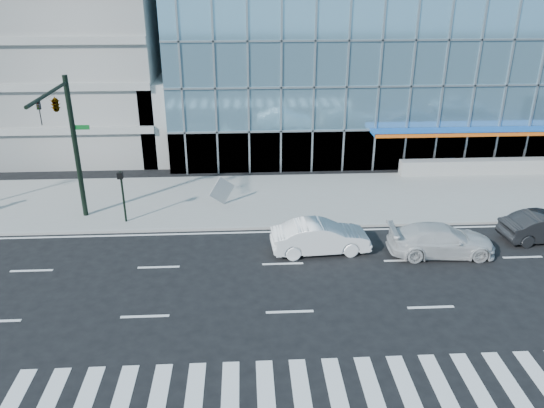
{
  "coord_description": "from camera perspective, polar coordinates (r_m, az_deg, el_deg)",
  "views": [
    {
      "loc": [
        -1.75,
        -22.43,
        12.98
      ],
      "look_at": [
        -0.36,
        3.0,
        1.89
      ],
      "focal_mm": 35.0,
      "sensor_mm": 36.0,
      "label": 1
    }
  ],
  "objects": [
    {
      "name": "tilted_panel",
      "position": [
        31.84,
        -5.41,
        1.45
      ],
      "size": [
        1.53,
        1.1,
        1.83
      ],
      "primitive_type": "cube",
      "rotation": [
        0.0,
        0.69,
        0.61
      ],
      "color": "#9F9F9F",
      "rests_on": "sidewalk"
    },
    {
      "name": "ground",
      "position": [
        25.97,
        1.16,
        -6.45
      ],
      "size": [
        160.0,
        160.0,
        0.0
      ],
      "primitive_type": "plane",
      "color": "black",
      "rests_on": "ground"
    },
    {
      "name": "ped_signal_post",
      "position": [
        30.2,
        -15.82,
        1.58
      ],
      "size": [
        0.3,
        0.33,
        3.0
      ],
      "color": "black",
      "rests_on": "sidewalk"
    },
    {
      "name": "white_suv",
      "position": [
        27.82,
        17.74,
        -3.71
      ],
      "size": [
        5.38,
        2.36,
        1.54
      ],
      "primitive_type": "imported",
      "rotation": [
        0.0,
        0.0,
        1.53
      ],
      "color": "silver",
      "rests_on": "ground"
    },
    {
      "name": "theatre_building",
      "position": [
        51.22,
        15.46,
        16.6
      ],
      "size": [
        42.0,
        26.0,
        15.0
      ],
      "primitive_type": "cube",
      "color": "#77ABC6",
      "rests_on": "ground"
    },
    {
      "name": "white_sedan",
      "position": [
        26.81,
        5.22,
        -3.55
      ],
      "size": [
        5.05,
        2.06,
        1.63
      ],
      "primitive_type": "imported",
      "rotation": [
        0.0,
        0.0,
        1.64
      ],
      "color": "white",
      "rests_on": "ground"
    },
    {
      "name": "ramp_block",
      "position": [
        41.86,
        -8.98,
        9.46
      ],
      "size": [
        6.0,
        8.0,
        6.0
      ],
      "primitive_type": "cube",
      "color": "gray",
      "rests_on": "ground"
    },
    {
      "name": "sidewalk",
      "position": [
        33.1,
        0.15,
        0.59
      ],
      "size": [
        120.0,
        8.0,
        0.15
      ],
      "primitive_type": "cube",
      "color": "gray",
      "rests_on": "ground"
    },
    {
      "name": "traffic_signal",
      "position": [
        29.34,
        -21.65,
        8.46
      ],
      "size": [
        1.14,
        5.74,
        8.0
      ],
      "color": "black",
      "rests_on": "sidewalk"
    },
    {
      "name": "parking_garage",
      "position": [
        51.84,
        -25.06,
        18.19
      ],
      "size": [
        24.0,
        24.0,
        20.0
      ],
      "primitive_type": "cube",
      "color": "gray",
      "rests_on": "ground"
    }
  ]
}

